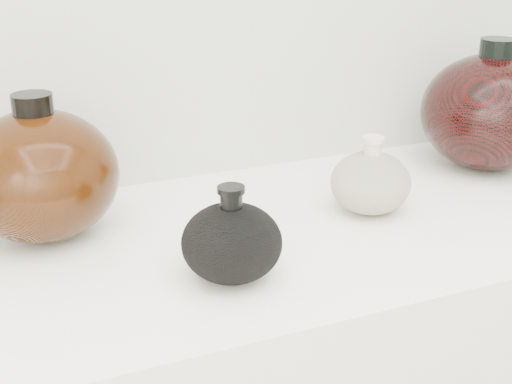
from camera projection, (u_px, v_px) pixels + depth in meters
name	position (u px, v px, depth m)	size (l,w,h in m)	color
black_gourd_vase	(232.00, 242.00, 0.87)	(0.14, 0.14, 0.12)	black
cream_gourd_vase	(370.00, 182.00, 1.06)	(0.14, 0.14, 0.12)	beige
left_round_pot	(41.00, 175.00, 0.97)	(0.27, 0.27, 0.20)	black
right_round_pot	(490.00, 112.00, 1.22)	(0.27, 0.27, 0.23)	black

